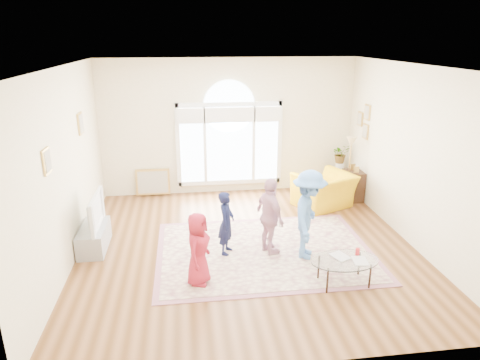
{
  "coord_description": "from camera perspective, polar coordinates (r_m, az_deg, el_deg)",
  "views": [
    {
      "loc": [
        -1.05,
        -6.93,
        3.66
      ],
      "look_at": [
        -0.1,
        0.3,
        1.19
      ],
      "focal_mm": 32.0,
      "sensor_mm": 36.0,
      "label": 1
    }
  ],
  "objects": [
    {
      "name": "ground",
      "position": [
        7.91,
        0.99,
        -8.87
      ],
      "size": [
        6.0,
        6.0,
        0.0
      ],
      "primitive_type": "plane",
      "color": "#523013",
      "rests_on": "ground"
    },
    {
      "name": "room_shell",
      "position": [
        10.04,
        -1.3,
        6.67
      ],
      "size": [
        6.0,
        6.0,
        6.0
      ],
      "color": "beige",
      "rests_on": "ground"
    },
    {
      "name": "area_rug",
      "position": [
        7.76,
        3.28,
        -9.41
      ],
      "size": [
        3.6,
        2.6,
        0.02
      ],
      "primitive_type": "cube",
      "color": "beige",
      "rests_on": "ground"
    },
    {
      "name": "rug_border",
      "position": [
        7.76,
        3.28,
        -9.44
      ],
      "size": [
        3.8,
        2.8,
        0.01
      ],
      "primitive_type": "cube",
      "color": "#965D6D",
      "rests_on": "ground"
    },
    {
      "name": "tv_console",
      "position": [
        8.19,
        -18.89,
        -7.3
      ],
      "size": [
        0.45,
        1.0,
        0.42
      ],
      "primitive_type": "cube",
      "color": "#92959A",
      "rests_on": "ground"
    },
    {
      "name": "television",
      "position": [
        7.99,
        -19.21,
        -4.0
      ],
      "size": [
        0.17,
        1.04,
        0.6
      ],
      "color": "black",
      "rests_on": "tv_console"
    },
    {
      "name": "coffee_table",
      "position": [
        6.83,
        13.8,
        -10.43
      ],
      "size": [
        1.09,
        0.72,
        0.54
      ],
      "rotation": [
        0.0,
        0.0,
        0.04
      ],
      "color": "silver",
      "rests_on": "ground"
    },
    {
      "name": "armchair",
      "position": [
        9.72,
        11.12,
        -1.39
      ],
      "size": [
        1.48,
        1.41,
        0.76
      ],
      "primitive_type": "imported",
      "rotation": [
        0.0,
        0.0,
        3.55
      ],
      "color": "#EFAF10",
      "rests_on": "ground"
    },
    {
      "name": "side_cabinet",
      "position": [
        10.28,
        14.82,
        -0.73
      ],
      "size": [
        0.4,
        0.5,
        0.7
      ],
      "primitive_type": "cube",
      "color": "black",
      "rests_on": "ground"
    },
    {
      "name": "floor_lamp",
      "position": [
        9.98,
        14.58,
        4.31
      ],
      "size": [
        0.29,
        0.29,
        1.51
      ],
      "color": "black",
      "rests_on": "ground"
    },
    {
      "name": "plant_pedestal",
      "position": [
        10.88,
        13.04,
        0.49
      ],
      "size": [
        0.2,
        0.2,
        0.7
      ],
      "primitive_type": "cylinder",
      "color": "white",
      "rests_on": "ground"
    },
    {
      "name": "potted_plant",
      "position": [
        10.72,
        13.27,
        3.44
      ],
      "size": [
        0.46,
        0.41,
        0.46
      ],
      "primitive_type": "imported",
      "rotation": [
        0.0,
        0.0,
        0.13
      ],
      "color": "#33722D",
      "rests_on": "plant_pedestal"
    },
    {
      "name": "leaning_picture",
      "position": [
        10.52,
        -11.41,
        -2.04
      ],
      "size": [
        0.8,
        0.14,
        0.62
      ],
      "primitive_type": "cube",
      "rotation": [
        -0.14,
        0.0,
        0.0
      ],
      "color": "tan",
      "rests_on": "ground"
    },
    {
      "name": "child_red",
      "position": [
        6.59,
        -5.6,
        -9.11
      ],
      "size": [
        0.54,
        0.66,
        1.15
      ],
      "primitive_type": "imported",
      "rotation": [
        0.0,
        0.0,
        1.2
      ],
      "color": "maroon",
      "rests_on": "area_rug"
    },
    {
      "name": "child_navy",
      "position": [
        7.43,
        -1.83,
        -5.73
      ],
      "size": [
        0.4,
        0.48,
        1.13
      ],
      "primitive_type": "imported",
      "rotation": [
        0.0,
        0.0,
        1.22
      ],
      "color": "#111535",
      "rests_on": "area_rug"
    },
    {
      "name": "child_pink",
      "position": [
        7.4,
        4.03,
        -4.89
      ],
      "size": [
        0.58,
        0.87,
        1.37
      ],
      "primitive_type": "imported",
      "rotation": [
        0.0,
        0.0,
        1.9
      ],
      "color": "#D299AE",
      "rests_on": "area_rug"
    },
    {
      "name": "child_blue",
      "position": [
        7.32,
        9.13,
        -4.6
      ],
      "size": [
        0.91,
        1.15,
        1.55
      ],
      "primitive_type": "imported",
      "rotation": [
        0.0,
        0.0,
        1.18
      ],
      "color": "#5082CC",
      "rests_on": "area_rug"
    }
  ]
}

